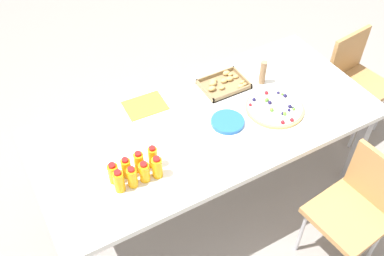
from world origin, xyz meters
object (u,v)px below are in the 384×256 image
object	(u,v)px
juice_bottle_4	(113,173)
fruit_pizza	(275,107)
chair_near_right	(358,206)
juice_bottle_2	(144,172)
napkin_stack	(324,100)
cardboard_tube	(263,73)
juice_bottle_0	(119,181)
snack_tray	(224,84)
juice_bottle_5	(126,168)
paper_folder	(145,106)
juice_bottle_1	(132,177)
party_table	(208,128)
juice_bottle_6	(139,162)
juice_bottle_3	(157,167)
chair_end	(355,76)
juice_bottle_7	(153,157)
plate_stack	(228,122)

from	to	relation	value
juice_bottle_4	fruit_pizza	size ratio (longest dim) A/B	0.37
chair_near_right	juice_bottle_2	bearing A→B (deg)	54.01
napkin_stack	chair_near_right	bearing A→B (deg)	-109.56
juice_bottle_2	cardboard_tube	xyz separation A→B (m)	(1.04, 0.37, 0.02)
juice_bottle_0	snack_tray	size ratio (longest dim) A/B	0.49
juice_bottle_5	paper_folder	bearing A→B (deg)	55.39
juice_bottle_1	juice_bottle_2	distance (m)	0.07
fruit_pizza	cardboard_tube	xyz separation A→B (m)	(0.08, 0.26, 0.07)
party_table	fruit_pizza	bearing A→B (deg)	-14.35
juice_bottle_6	cardboard_tube	xyz separation A→B (m)	(1.03, 0.29, 0.02)
juice_bottle_3	fruit_pizza	bearing A→B (deg)	7.67
chair_end	snack_tray	size ratio (longest dim) A/B	2.70
juice_bottle_0	juice_bottle_2	world-z (taller)	juice_bottle_0
juice_bottle_0	juice_bottle_5	distance (m)	0.10
cardboard_tube	juice_bottle_0	bearing A→B (deg)	-162.87
juice_bottle_1	snack_tray	world-z (taller)	juice_bottle_1
juice_bottle_5	juice_bottle_7	distance (m)	0.16
juice_bottle_0	paper_folder	world-z (taller)	juice_bottle_0
napkin_stack	cardboard_tube	world-z (taller)	cardboard_tube
plate_stack	cardboard_tube	bearing A→B (deg)	27.99
juice_bottle_6	cardboard_tube	world-z (taller)	cardboard_tube
juice_bottle_0	fruit_pizza	bearing A→B (deg)	5.62
juice_bottle_2	juice_bottle_5	distance (m)	0.10
chair_end	paper_folder	xyz separation A→B (m)	(-1.66, 0.25, 0.24)
juice_bottle_2	fruit_pizza	distance (m)	0.97
chair_near_right	plate_stack	bearing A→B (deg)	23.86
chair_near_right	juice_bottle_3	size ratio (longest dim) A/B	5.71
chair_end	juice_bottle_2	bearing A→B (deg)	1.25
juice_bottle_2	juice_bottle_4	bearing A→B (deg)	154.38
juice_bottle_2	juice_bottle_7	size ratio (longest dim) A/B	0.89
juice_bottle_4	juice_bottle_1	bearing A→B (deg)	-44.22
juice_bottle_2	juice_bottle_4	world-z (taller)	juice_bottle_4
party_table	juice_bottle_2	size ratio (longest dim) A/B	15.95
chair_end	paper_folder	world-z (taller)	chair_end
juice_bottle_0	party_table	bearing A→B (deg)	18.00
juice_bottle_4	juice_bottle_7	xyz separation A→B (m)	(0.23, -0.01, 0.01)
party_table	juice_bottle_1	bearing A→B (deg)	-159.54
party_table	juice_bottle_3	size ratio (longest dim) A/B	14.82
chair_end	party_table	bearing A→B (deg)	-4.48
juice_bottle_3	plate_stack	world-z (taller)	juice_bottle_3
juice_bottle_2	napkin_stack	size ratio (longest dim) A/B	0.90
juice_bottle_6	juice_bottle_7	xyz separation A→B (m)	(0.08, -0.01, 0.00)
juice_bottle_0	juice_bottle_5	xyz separation A→B (m)	(0.07, 0.07, -0.01)
snack_tray	paper_folder	world-z (taller)	snack_tray
juice_bottle_6	fruit_pizza	world-z (taller)	juice_bottle_6
party_table	juice_bottle_5	size ratio (longest dim) A/B	15.92
party_table	juice_bottle_7	bearing A→B (deg)	-160.83
chair_near_right	juice_bottle_7	bearing A→B (deg)	49.25
juice_bottle_2	juice_bottle_7	xyz separation A→B (m)	(0.08, 0.07, 0.01)
party_table	juice_bottle_4	xyz separation A→B (m)	(-0.68, -0.15, 0.12)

